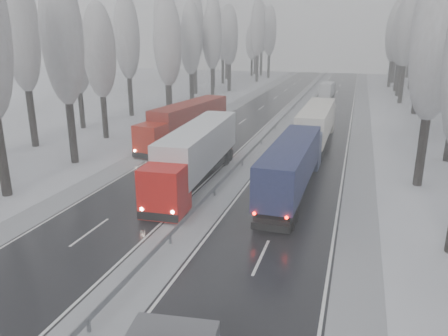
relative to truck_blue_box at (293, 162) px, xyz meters
The scene contains 48 objects.
carriageway_right 8.08m from the truck_blue_box, 90.69° to the left, with size 7.50×200.00×0.03m, color black.
carriageway_left 13.32m from the truck_blue_box, 143.91° to the left, with size 7.50×200.00×0.03m, color black.
median_slush 9.69m from the truck_blue_box, 124.68° to the left, with size 3.00×200.00×0.04m, color #97999E.
shoulder_right 9.43m from the truck_blue_box, 57.83° to the left, with size 2.40×200.00×0.04m, color #97999E.
shoulder_left 17.52m from the truck_blue_box, 153.58° to the left, with size 2.40×200.00×0.04m, color #97999E.
median_guardrail 9.55m from the truck_blue_box, 124.73° to the left, with size 0.12×200.00×0.76m.
tree_18 13.25m from the truck_blue_box, 27.42° to the left, with size 3.60×3.60×16.58m.
tree_22 27.24m from the truck_blue_box, 63.40° to the left, with size 3.60×3.60×15.86m.
tree_24 33.17m from the truck_blue_box, 66.40° to the left, with size 3.60×3.60×20.49m.
tree_26 42.00m from the truck_blue_box, 72.60° to the left, with size 3.60×3.60×18.78m.
tree_28 51.90m from the truck_blue_box, 77.52° to the left, with size 3.60×3.60×19.62m.
tree_30 61.16m from the truck_blue_box, 79.31° to the left, with size 3.60×3.60×17.86m.
tree_31 66.39m from the truck_blue_box, 74.88° to the left, with size 3.60×3.60×18.58m.
tree_32 68.44m from the truck_blue_box, 80.43° to the left, with size 3.60×3.60×17.33m.
tree_33 72.71m from the truck_blue_box, 78.50° to the left, with size 3.60×3.60×14.33m.
tree_34 75.30m from the truck_blue_box, 82.01° to the left, with size 3.60×3.60×17.63m.
tree_35 81.01m from the truck_blue_box, 75.90° to the left, with size 3.60×3.60×18.25m.
tree_36 85.36m from the truck_blue_box, 82.06° to the left, with size 3.60×3.60×20.23m.
tree_37 90.21m from the truck_blue_box, 78.00° to the left, with size 3.60×3.60×16.37m.
tree_38 95.83m from the truck_blue_box, 81.93° to the left, with size 3.60×3.60×17.97m.
tree_39 100.10m from the truck_blue_box, 80.65° to the left, with size 3.60×3.60×16.19m.
tree_58 22.36m from the truck_blue_box, behind, with size 3.60×3.60×17.21m.
tree_59 30.36m from the truck_blue_box, 167.41° to the left, with size 3.60×3.60×18.41m.
tree_60 26.96m from the truck_blue_box, 152.69° to the left, with size 3.60×3.60×14.84m.
tree_61 33.62m from the truck_blue_box, 151.12° to the left, with size 3.60×3.60×13.95m.
tree_62 29.92m from the truck_blue_box, 131.96° to the left, with size 3.60×3.60×16.04m.
tree_63 38.20m from the truck_blue_box, 136.90° to the left, with size 3.60×3.60×16.88m.
tree_64 39.25m from the truck_blue_box, 127.80° to the left, with size 3.60×3.60×15.42m.
tree_65 43.97m from the truck_blue_box, 126.41° to the left, with size 3.60×3.60×19.48m.
tree_66 47.04m from the truck_blue_box, 120.39° to the left, with size 3.60×3.60×15.23m.
tree_67 51.34m from the truck_blue_box, 119.46° to the left, with size 3.60×3.60×17.09m.
tree_68 52.38m from the truck_blue_box, 115.09° to the left, with size 3.60×3.60×16.65m.
tree_69 58.32m from the truck_blue_box, 117.77° to the left, with size 3.60×3.60×19.35m.
tree_70 61.51m from the truck_blue_box, 110.84° to the left, with size 3.60×3.60×17.09m.
tree_71 67.18m from the truck_blue_box, 113.46° to the left, with size 3.60×3.60×19.61m.
tree_72 70.95m from the truck_blue_box, 110.12° to the left, with size 3.60×3.60×15.11m.
tree_73 75.82m from the truck_blue_box, 111.14° to the left, with size 3.60×3.60×17.22m.
tree_74 80.37m from the truck_blue_box, 104.84° to the left, with size 3.60×3.60×19.68m.
tree_75 86.80m from the truck_blue_box, 110.03° to the left, with size 3.60×3.60×18.60m.
tree_76 89.10m from the truck_blue_box, 102.64° to the left, with size 3.60×3.60×18.55m.
tree_77 94.08m from the truck_blue_box, 105.45° to the left, with size 3.60×3.60×14.32m.
tree_78 96.35m from the truck_blue_box, 103.83° to the left, with size 3.60×3.60×19.55m.
tree_79 100.74m from the truck_blue_box, 104.82° to the left, with size 3.60×3.60×17.07m.
truck_blue_box is the anchor object (origin of this frame).
truck_cream_box 15.60m from the truck_blue_box, 89.12° to the left, with size 2.78×16.73×4.28m.
box_truck_distant 54.70m from the truck_blue_box, 91.66° to the left, with size 2.56×7.06×2.59m.
truck_red_white 7.65m from the truck_blue_box, behind, with size 3.64×17.36×4.42m.
truck_red_red 18.50m from the truck_blue_box, 137.01° to the left, with size 4.72×16.50×4.20m.
Camera 1 is at (9.46, -8.48, 11.42)m, focal length 35.00 mm.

